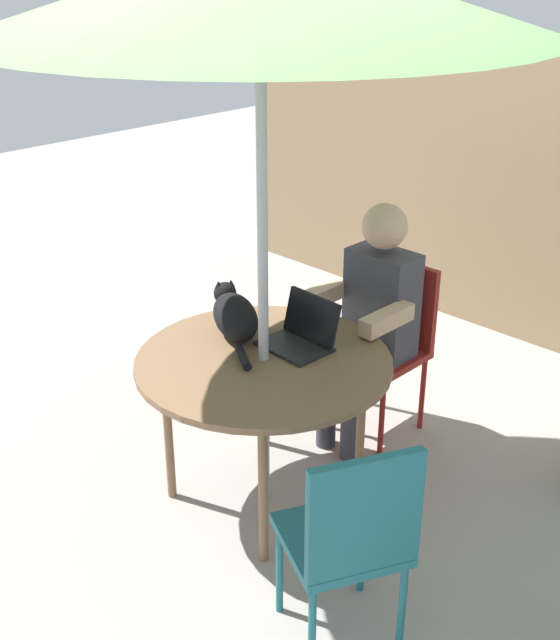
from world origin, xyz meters
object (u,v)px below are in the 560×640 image
at_px(patio_table, 264,370).
at_px(chair_empty, 351,534).
at_px(cat, 234,315).
at_px(chair_occupied, 390,334).
at_px(person_seated, 372,313).
at_px(laptop, 303,332).

xyz_separation_m(patio_table, chair_empty, (0.86, -0.42, -0.14)).
height_order(patio_table, cat, cat).
bearing_deg(chair_occupied, person_seated, -90.00).
height_order(patio_table, chair_empty, chair_empty).
bearing_deg(laptop, chair_empty, -37.65).
height_order(person_seated, cat, person_seated).
relative_size(chair_empty, cat, 1.58).
distance_m(chair_occupied, laptop, 0.73).
distance_m(patio_table, chair_empty, 0.97).
bearing_deg(person_seated, laptop, -87.08).
xyz_separation_m(chair_empty, cat, (-1.15, 0.52, 0.28)).
bearing_deg(laptop, patio_table, -96.98).
relative_size(person_seated, laptop, 3.98).
bearing_deg(patio_table, cat, 161.94).
xyz_separation_m(person_seated, cat, (-0.29, -0.65, 0.11)).
bearing_deg(cat, patio_table, -18.06).
distance_m(chair_occupied, person_seated, 0.23).
xyz_separation_m(chair_occupied, laptop, (0.03, -0.68, 0.26)).
height_order(patio_table, laptop, laptop).
relative_size(chair_empty, laptop, 2.89).
distance_m(chair_empty, laptop, 1.08).
distance_m(patio_table, cat, 0.33).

